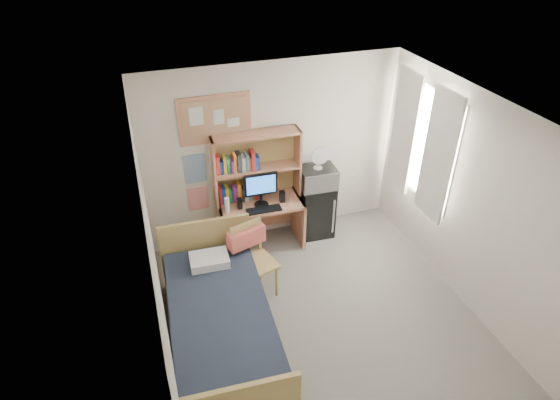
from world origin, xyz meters
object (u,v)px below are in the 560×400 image
object	(u,v)px
desk	(261,224)
mini_fridge	(315,209)
desk_fan	(318,158)
speaker_left	(240,204)
bulletin_board	(215,119)
speaker_right	(282,196)
microwave	(317,177)
desk_chair	(256,263)
monitor	(261,190)
bed	(221,327)

from	to	relation	value
desk	mini_fridge	bearing A→B (deg)	5.48
mini_fridge	desk	bearing A→B (deg)	-173.10
desk_fan	speaker_left	bearing A→B (deg)	-172.55
bulletin_board	desk	distance (m)	1.66
speaker_right	speaker_left	bearing A→B (deg)	180.00
microwave	desk_chair	bearing A→B (deg)	-137.37
desk_chair	mini_fridge	size ratio (longest dim) A/B	1.22
mini_fridge	desk_fan	xyz separation A→B (m)	(-0.00, -0.02, 0.86)
bulletin_board	speaker_right	bearing A→B (deg)	-25.04
bulletin_board	mini_fridge	bearing A→B (deg)	-10.27
mini_fridge	speaker_left	distance (m)	1.23
desk	microwave	xyz separation A→B (m)	(0.86, 0.03, 0.60)
desk	speaker_right	distance (m)	0.54
monitor	desk_fan	size ratio (longest dim) A/B	1.53
bulletin_board	bed	distance (m)	2.57
desk	desk_fan	xyz separation A→B (m)	(0.86, 0.03, 0.90)
monitor	bulletin_board	bearing A→B (deg)	145.72
desk_chair	microwave	world-z (taller)	microwave
desk_chair	desk_fan	bearing A→B (deg)	22.38
desk_chair	microwave	bearing A→B (deg)	22.38
speaker_left	monitor	bearing A→B (deg)	-0.00
mini_fridge	desk_fan	distance (m)	0.86
microwave	desk_fan	size ratio (longest dim) A/B	1.59
bulletin_board	monitor	xyz separation A→B (m)	(0.49, -0.36, -0.95)
desk_chair	mini_fridge	bearing A→B (deg)	22.92
bulletin_board	mini_fridge	xyz separation A→B (m)	(1.35, -0.24, -1.51)
desk	desk_chair	distance (m)	1.01
speaker_left	desk_fan	size ratio (longest dim) A/B	0.49
speaker_right	desk_fan	size ratio (longest dim) A/B	0.53
monitor	microwave	xyz separation A→B (m)	(0.86, 0.09, -0.01)
desk_chair	speaker_left	world-z (taller)	desk_chair
bulletin_board	desk_chair	xyz separation A→B (m)	(0.15, -1.24, -1.42)
microwave	desk_fan	bearing A→B (deg)	0.00
desk	microwave	distance (m)	1.05
desk_fan	bulletin_board	bearing A→B (deg)	172.31
desk_chair	mini_fridge	xyz separation A→B (m)	(1.20, 1.00, -0.09)
speaker_right	desk_fan	world-z (taller)	desk_fan
desk_chair	monitor	world-z (taller)	monitor
desk	desk_chair	world-z (taller)	desk_chair
desk_chair	speaker_left	bearing A→B (deg)	70.69
mini_fridge	speaker_left	bearing A→B (deg)	-171.57
monitor	speaker_left	world-z (taller)	monitor
speaker_left	microwave	bearing A→B (deg)	6.04
bed	speaker_left	size ratio (longest dim) A/B	13.92
bed	mini_fridge	bearing A→B (deg)	46.68
desk	desk_fan	size ratio (longest dim) A/B	3.69
speaker_left	bed	bearing A→B (deg)	-109.88
monitor	bed	bearing A→B (deg)	-118.68
desk	speaker_right	xyz separation A→B (m)	(0.30, -0.07, 0.45)
bulletin_board	speaker_left	size ratio (longest dim) A/B	5.99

